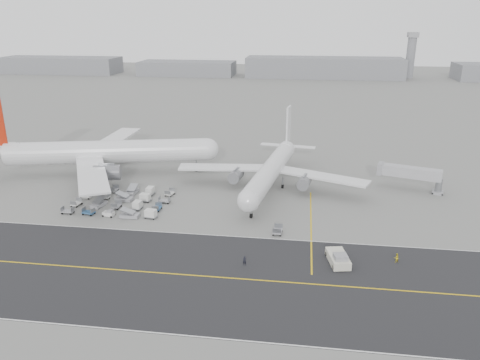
# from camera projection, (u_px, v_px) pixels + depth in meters

# --- Properties ---
(ground) EXTENTS (700.00, 700.00, 0.00)m
(ground) POSITION_uv_depth(u_px,v_px,m) (168.00, 228.00, 98.43)
(ground) COLOR gray
(ground) RESTS_ON ground
(taxiway) EXTENTS (220.00, 59.00, 0.03)m
(taxiway) POSITION_uv_depth(u_px,v_px,m) (166.00, 273.00, 80.99)
(taxiway) COLOR #272729
(taxiway) RESTS_ON ground
(horizon_buildings) EXTENTS (520.00, 28.00, 28.00)m
(horizon_buildings) POSITION_uv_depth(u_px,v_px,m) (309.00, 77.00, 337.44)
(horizon_buildings) COLOR gray
(horizon_buildings) RESTS_ON ground
(control_tower) EXTENTS (7.00, 7.00, 31.25)m
(control_tower) POSITION_uv_depth(u_px,v_px,m) (411.00, 54.00, 327.70)
(control_tower) COLOR gray
(control_tower) RESTS_ON ground
(airliner_a) EXTENTS (63.81, 62.41, 22.36)m
(airliner_a) POSITION_uv_depth(u_px,v_px,m) (103.00, 152.00, 129.58)
(airliner_a) COLOR silver
(airliner_a) RESTS_ON ground
(airliner_b) EXTENTS (49.20, 50.08, 17.35)m
(airliner_b) POSITION_uv_depth(u_px,v_px,m) (272.00, 169.00, 119.71)
(airliner_b) COLOR silver
(airliner_b) RESTS_ON ground
(pushback_tug) EXTENTS (4.37, 8.75, 2.46)m
(pushback_tug) POSITION_uv_depth(u_px,v_px,m) (338.00, 258.00, 83.93)
(pushback_tug) COLOR beige
(pushback_tug) RESTS_ON ground
(jet_bridge) EXTENTS (16.49, 7.67, 6.20)m
(jet_bridge) POSITION_uv_depth(u_px,v_px,m) (410.00, 174.00, 118.53)
(jet_bridge) COLOR gray
(jet_bridge) RESTS_ON ground
(gse_cluster) EXTENTS (29.70, 24.57, 2.05)m
(gse_cluster) POSITION_uv_depth(u_px,v_px,m) (121.00, 204.00, 110.79)
(gse_cluster) COLOR gray
(gse_cluster) RESTS_ON ground
(stray_dolly) EXTENTS (1.96, 2.97, 1.76)m
(stray_dolly) POSITION_uv_depth(u_px,v_px,m) (278.00, 234.00, 95.71)
(stray_dolly) COLOR silver
(stray_dolly) RESTS_ON ground
(ground_crew_a) EXTENTS (0.66, 0.44, 1.79)m
(ground_crew_a) POSITION_uv_depth(u_px,v_px,m) (245.00, 261.00, 83.32)
(ground_crew_a) COLOR black
(ground_crew_a) RESTS_ON ground
(ground_crew_b) EXTENTS (1.03, 0.92, 1.76)m
(ground_crew_b) POSITION_uv_depth(u_px,v_px,m) (396.00, 258.00, 84.41)
(ground_crew_b) COLOR gold
(ground_crew_b) RESTS_ON ground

